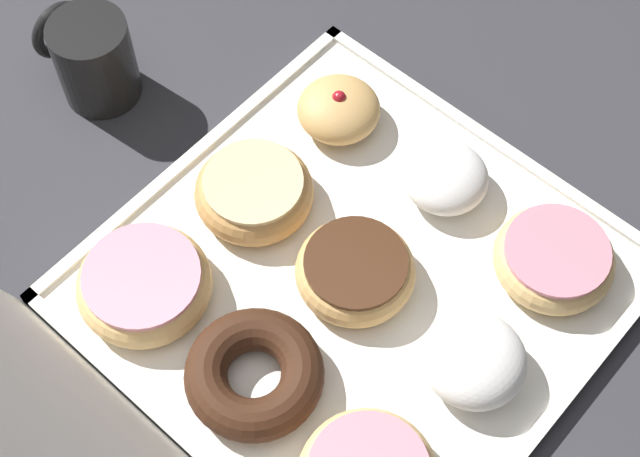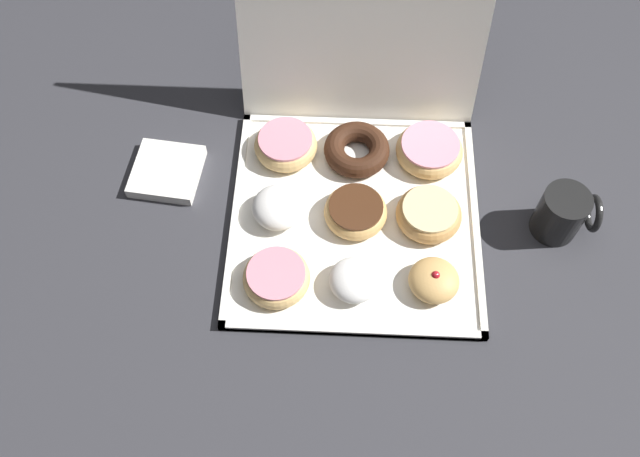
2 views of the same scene
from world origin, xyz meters
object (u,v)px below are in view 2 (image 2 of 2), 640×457
at_px(pink_frosted_donut_0, 276,277).
at_px(jelly_filled_donut_2, 434,280).
at_px(glazed_ring_donut_5, 429,211).
at_px(napkin_stack, 167,171).
at_px(donut_box, 355,219).
at_px(chocolate_frosted_donut_4, 354,210).
at_px(chocolate_cake_ring_donut_7, 359,150).
at_px(powdered_filled_donut_1, 352,280).
at_px(coffee_mug, 563,214).
at_px(pink_frosted_donut_6, 286,145).
at_px(powdered_filled_donut_3, 278,207).
at_px(pink_frosted_donut_8, 429,150).

distance_m(pink_frosted_donut_0, jelly_filled_donut_2, 0.26).
xyz_separation_m(glazed_ring_donut_5, napkin_stack, (-0.47, 0.08, -0.02)).
height_order(donut_box, chocolate_frosted_donut_4, chocolate_frosted_donut_4).
bearing_deg(donut_box, chocolate_cake_ring_donut_7, 88.21).
height_order(powdered_filled_donut_1, chocolate_cake_ring_donut_7, powdered_filled_donut_1).
relative_size(chocolate_cake_ring_donut_7, napkin_stack, 1.01).
xyz_separation_m(pink_frosted_donut_0, napkin_stack, (-0.22, 0.21, -0.02)).
xyz_separation_m(glazed_ring_donut_5, coffee_mug, (0.22, -0.01, 0.02)).
bearing_deg(donut_box, pink_frosted_donut_6, 133.66).
bearing_deg(coffee_mug, powdered_filled_donut_3, 179.59).
bearing_deg(pink_frosted_donut_0, powdered_filled_donut_3, 92.75).
height_order(donut_box, powdered_filled_donut_3, powdered_filled_donut_3).
distance_m(jelly_filled_donut_2, napkin_stack, 0.51).
height_order(pink_frosted_donut_0, powdered_filled_donut_3, powdered_filled_donut_3).
xyz_separation_m(donut_box, chocolate_cake_ring_donut_7, (0.00, 0.13, 0.02)).
distance_m(chocolate_frosted_donut_4, pink_frosted_donut_6, 0.18).
xyz_separation_m(chocolate_cake_ring_donut_7, coffee_mug, (0.34, -0.13, 0.02)).
distance_m(coffee_mug, napkin_stack, 0.70).
relative_size(powdered_filled_donut_3, coffee_mug, 0.90).
bearing_deg(coffee_mug, napkin_stack, 173.08).
relative_size(powdered_filled_donut_3, chocolate_cake_ring_donut_7, 0.75).
bearing_deg(pink_frosted_donut_6, napkin_stack, -165.68).
relative_size(pink_frosted_donut_0, powdered_filled_donut_3, 1.23).
height_order(pink_frosted_donut_0, coffee_mug, coffee_mug).
height_order(glazed_ring_donut_5, coffee_mug, coffee_mug).
xyz_separation_m(pink_frosted_donut_0, pink_frosted_donut_8, (0.26, 0.27, 0.00)).
xyz_separation_m(donut_box, chocolate_frosted_donut_4, (-0.00, 0.00, 0.02)).
bearing_deg(coffee_mug, pink_frosted_donut_0, -164.98).
distance_m(powdered_filled_donut_3, chocolate_cake_ring_donut_7, 0.19).
distance_m(pink_frosted_donut_6, napkin_stack, 0.22).
bearing_deg(chocolate_cake_ring_donut_7, pink_frosted_donut_0, -116.53).
bearing_deg(chocolate_cake_ring_donut_7, pink_frosted_donut_6, 178.34).
relative_size(pink_frosted_donut_0, jelly_filled_donut_2, 1.34).
xyz_separation_m(powdered_filled_donut_1, pink_frosted_donut_8, (0.14, 0.27, -0.00)).
bearing_deg(chocolate_frosted_donut_4, chocolate_cake_ring_donut_7, 87.07).
height_order(chocolate_frosted_donut_4, coffee_mug, coffee_mug).
distance_m(powdered_filled_donut_1, glazed_ring_donut_5, 0.19).
relative_size(powdered_filled_donut_1, chocolate_cake_ring_donut_7, 0.68).
bearing_deg(pink_frosted_donut_8, napkin_stack, -173.46).
distance_m(donut_box, napkin_stack, 0.35).
bearing_deg(glazed_ring_donut_5, pink_frosted_donut_6, 152.85).
height_order(pink_frosted_donut_0, napkin_stack, pink_frosted_donut_0).
bearing_deg(glazed_ring_donut_5, powdered_filled_donut_3, -179.12).
height_order(donut_box, pink_frosted_donut_8, pink_frosted_donut_8).
relative_size(coffee_mug, napkin_stack, 0.84).
relative_size(powdered_filled_donut_1, napkin_stack, 0.69).
relative_size(pink_frosted_donut_0, coffee_mug, 1.11).
distance_m(pink_frosted_donut_6, coffee_mug, 0.50).
bearing_deg(pink_frosted_donut_8, chocolate_cake_ring_donut_7, -178.25).
distance_m(chocolate_frosted_donut_4, pink_frosted_donut_8, 0.19).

